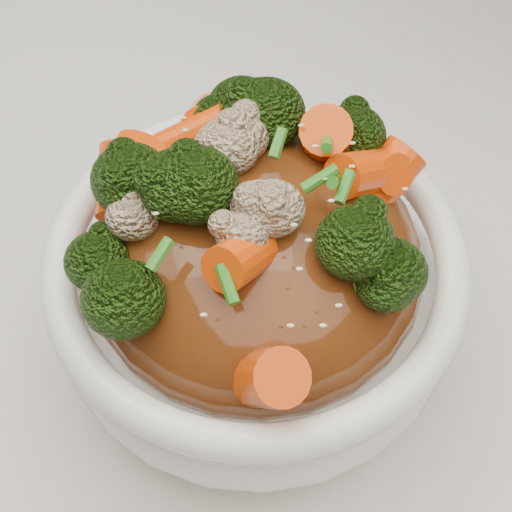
{
  "coord_description": "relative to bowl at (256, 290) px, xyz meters",
  "views": [
    {
      "loc": [
        -0.02,
        -0.2,
        1.11
      ],
      "look_at": [
        -0.01,
        0.01,
        0.82
      ],
      "focal_mm": 50.0,
      "sensor_mm": 36.0,
      "label": 1
    }
  ],
  "objects": [
    {
      "name": "tablecloth",
      "position": [
        0.01,
        -0.01,
        -0.06
      ],
      "size": [
        1.2,
        0.8,
        0.04
      ],
      "primitive_type": "cube",
      "color": "silver",
      "rests_on": "dining_table"
    },
    {
      "name": "bowl",
      "position": [
        0.0,
        0.0,
        0.0
      ],
      "size": [
        0.28,
        0.28,
        0.08
      ],
      "primitive_type": null,
      "rotation": [
        0.0,
        0.0,
        0.42
      ],
      "color": "white",
      "rests_on": "tablecloth"
    },
    {
      "name": "sauce_base",
      "position": [
        0.0,
        0.0,
        0.03
      ],
      "size": [
        0.22,
        0.22,
        0.09
      ],
      "primitive_type": "ellipsoid",
      "rotation": [
        0.0,
        0.0,
        0.42
      ],
      "color": "#56280E",
      "rests_on": "bowl"
    },
    {
      "name": "carrots",
      "position": [
        0.0,
        0.0,
        0.09
      ],
      "size": [
        0.22,
        0.22,
        0.05
      ],
      "primitive_type": null,
      "rotation": [
        0.0,
        0.0,
        0.42
      ],
      "color": "#EE4807",
      "rests_on": "sauce_base"
    },
    {
      "name": "broccoli",
      "position": [
        0.0,
        0.0,
        0.09
      ],
      "size": [
        0.22,
        0.22,
        0.04
      ],
      "primitive_type": null,
      "rotation": [
        0.0,
        0.0,
        0.42
      ],
      "color": "black",
      "rests_on": "sauce_base"
    },
    {
      "name": "cauliflower",
      "position": [
        0.0,
        0.0,
        0.09
      ],
      "size": [
        0.22,
        0.22,
        0.03
      ],
      "primitive_type": null,
      "rotation": [
        0.0,
        0.0,
        0.42
      ],
      "color": "#C9AF89",
      "rests_on": "sauce_base"
    },
    {
      "name": "scallions",
      "position": [
        0.0,
        0.0,
        0.09
      ],
      "size": [
        0.16,
        0.16,
        0.02
      ],
      "primitive_type": null,
      "rotation": [
        0.0,
        0.0,
        0.42
      ],
      "color": "#2C7B1C",
      "rests_on": "sauce_base"
    },
    {
      "name": "sesame_seeds",
      "position": [
        0.0,
        0.0,
        0.09
      ],
      "size": [
        0.2,
        0.2,
        0.01
      ],
      "primitive_type": null,
      "rotation": [
        0.0,
        0.0,
        0.42
      ],
      "color": "beige",
      "rests_on": "sauce_base"
    }
  ]
}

